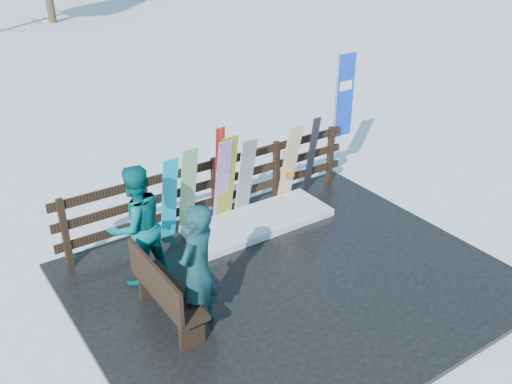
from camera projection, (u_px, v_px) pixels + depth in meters
ground at (292, 284)px, 8.49m from camera, size 700.00×700.00×0.00m
deck at (292, 281)px, 8.47m from camera, size 6.00×5.00×0.08m
fence at (215, 185)px, 9.77m from camera, size 5.60×0.10×1.15m
snow_patch at (259, 221)px, 9.85m from camera, size 2.57×1.00×0.12m
bench at (163, 290)px, 7.37m from camera, size 0.40×1.50×0.97m
snowboard_0 at (169, 199)px, 9.08m from camera, size 0.25×0.36×1.52m
snowboard_1 at (188, 192)px, 9.23m from camera, size 0.27×0.36×1.60m
snowboard_2 at (227, 179)px, 9.59m from camera, size 0.30×0.33×1.63m
snowboard_3 at (222, 182)px, 9.55m from camera, size 0.25×0.35×1.59m
snowboard_4 at (245, 178)px, 9.81m from camera, size 0.29×0.34×1.49m
snowboard_5 at (290, 163)px, 10.27m from camera, size 0.29×0.37×1.55m
ski_pair_a at (220, 176)px, 9.56m from camera, size 0.17×0.18×1.77m
ski_pair_b at (311, 155)px, 10.60m from camera, size 0.17×0.26×1.54m
rental_flag at (342, 101)px, 10.80m from camera, size 0.45×0.04×2.60m
person_front at (198, 269)px, 7.12m from camera, size 0.79×0.70×1.80m
person_back at (137, 226)px, 8.04m from camera, size 0.98×0.81×1.83m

